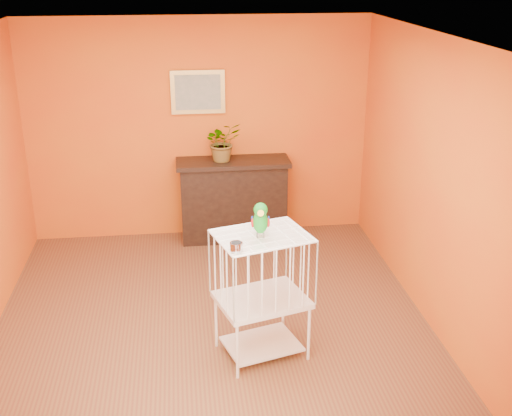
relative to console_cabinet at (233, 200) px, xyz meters
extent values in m
plane|color=brown|center=(-0.37, -2.02, -0.49)|extent=(4.50, 4.50, 0.00)
plane|color=#C95E12|center=(-0.37, 0.23, 0.81)|extent=(4.00, 0.00, 4.00)
plane|color=#C95E12|center=(-0.37, -4.27, 0.81)|extent=(4.00, 0.00, 4.00)
plane|color=#C95E12|center=(1.63, -2.02, 0.81)|extent=(0.00, 4.50, 4.50)
plane|color=white|center=(-0.37, -2.02, 2.11)|extent=(4.50, 4.50, 0.00)
cube|color=black|center=(0.00, 0.00, -0.03)|extent=(1.24, 0.41, 0.93)
cube|color=black|center=(0.00, 0.00, 0.46)|extent=(1.32, 0.48, 0.05)
cube|color=black|center=(0.00, -0.18, -0.03)|extent=(0.87, 0.02, 0.46)
cube|color=maroon|center=(-0.26, -0.05, -0.13)|extent=(0.05, 0.19, 0.29)
cube|color=#2C4C26|center=(-0.17, -0.05, -0.13)|extent=(0.05, 0.19, 0.29)
cube|color=maroon|center=(-0.08, -0.05, -0.13)|extent=(0.05, 0.19, 0.29)
cube|color=#2C4C26|center=(0.02, -0.05, -0.13)|extent=(0.05, 0.19, 0.29)
cube|color=maroon|center=(0.13, -0.05, -0.13)|extent=(0.05, 0.19, 0.29)
imported|color=#26722D|center=(-0.12, 0.03, 0.67)|extent=(0.53, 0.56, 0.35)
cube|color=#BD9043|center=(-0.37, 0.20, 1.26)|extent=(0.62, 0.03, 0.50)
cube|color=gray|center=(-0.37, 0.19, 1.26)|extent=(0.52, 0.01, 0.40)
cube|color=white|center=(0.02, -2.47, -0.40)|extent=(0.72, 0.62, 0.02)
cube|color=white|center=(0.02, -2.47, 0.03)|extent=(0.84, 0.73, 0.04)
cube|color=white|center=(0.02, -2.47, 0.61)|extent=(0.84, 0.73, 0.01)
cylinder|color=white|center=(-0.22, -2.79, -0.24)|extent=(0.03, 0.03, 0.50)
cylinder|color=white|center=(0.40, -2.61, -0.24)|extent=(0.03, 0.03, 0.50)
cylinder|color=white|center=(-0.36, -2.32, -0.24)|extent=(0.03, 0.03, 0.50)
cylinder|color=white|center=(0.26, -2.14, -0.24)|extent=(0.03, 0.03, 0.50)
cylinder|color=silver|center=(-0.21, -2.74, 0.66)|extent=(0.10, 0.10, 0.07)
cylinder|color=#59544C|center=(-0.02, -2.51, 0.64)|extent=(0.01, 0.01, 0.04)
cylinder|color=#59544C|center=(0.02, -2.51, 0.64)|extent=(0.01, 0.01, 0.04)
ellipsoid|color=#078023|center=(0.00, -2.51, 0.75)|extent=(0.14, 0.19, 0.22)
ellipsoid|color=#078023|center=(0.00, -2.54, 0.87)|extent=(0.12, 0.13, 0.11)
cone|color=orange|center=(-0.01, -2.60, 0.86)|extent=(0.06, 0.08, 0.07)
cone|color=black|center=(-0.01, -2.58, 0.84)|extent=(0.03, 0.03, 0.03)
sphere|color=black|center=(-0.04, -2.56, 0.88)|extent=(0.02, 0.02, 0.02)
sphere|color=black|center=(0.03, -2.57, 0.88)|extent=(0.02, 0.02, 0.02)
ellipsoid|color=#A50C0C|center=(-0.06, -2.49, 0.74)|extent=(0.03, 0.07, 0.08)
ellipsoid|color=navy|center=(0.06, -2.51, 0.74)|extent=(0.03, 0.07, 0.08)
cone|color=#078023|center=(0.01, -2.44, 0.68)|extent=(0.09, 0.16, 0.12)
camera|label=1|loc=(-0.60, -7.13, 2.70)|focal=45.00mm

